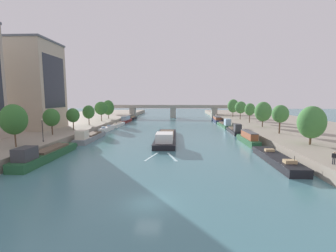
# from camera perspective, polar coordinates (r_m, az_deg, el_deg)

# --- Properties ---
(ground_plane) EXTENTS (400.00, 400.00, 0.00)m
(ground_plane) POSITION_cam_1_polar(r_m,az_deg,el_deg) (23.86, -5.00, -18.58)
(ground_plane) COLOR teal
(quay_left) EXTENTS (36.00, 170.00, 1.90)m
(quay_left) POSITION_cam_1_polar(r_m,az_deg,el_deg) (87.66, -26.02, 0.19)
(quay_left) COLOR gray
(quay_left) RESTS_ON ground
(quay_right) EXTENTS (36.00, 170.00, 1.90)m
(quay_right) POSITION_cam_1_polar(r_m,az_deg,el_deg) (84.96, 27.86, -0.11)
(quay_right) COLOR gray
(quay_right) RESTS_ON ground
(barge_midriver) EXTENTS (5.00, 24.44, 2.99)m
(barge_midriver) POSITION_cam_1_polar(r_m,az_deg,el_deg) (55.10, -0.51, -2.81)
(barge_midriver) COLOR black
(barge_midriver) RESTS_ON ground
(wake_behind_barge) EXTENTS (5.60, 5.91, 0.03)m
(wake_behind_barge) POSITION_cam_1_polar(r_m,az_deg,el_deg) (40.67, -1.55, -7.63)
(wake_behind_barge) COLOR silver
(wake_behind_barge) RESTS_ON ground
(moored_boat_left_far) EXTENTS (2.92, 16.65, 3.22)m
(moored_boat_left_far) POSITION_cam_1_polar(r_m,az_deg,el_deg) (43.34, -28.21, -6.23)
(moored_boat_left_far) COLOR #235633
(moored_boat_left_far) RESTS_ON ground
(moored_boat_left_midway) EXTENTS (3.00, 14.59, 3.01)m
(moored_boat_left_midway) POSITION_cam_1_polar(r_m,az_deg,el_deg) (59.00, -18.92, -2.53)
(moored_boat_left_midway) COLOR gray
(moored_boat_left_midway) RESTS_ON ground
(moored_boat_left_gap_after) EXTENTS (2.01, 11.23, 2.41)m
(moored_boat_left_gap_after) POSITION_cam_1_polar(r_m,az_deg,el_deg) (73.83, -14.92, -0.70)
(moored_boat_left_gap_after) COLOR silver
(moored_boat_left_gap_after) RESTS_ON ground
(moored_boat_left_lone) EXTENTS (2.46, 11.68, 2.16)m
(moored_boat_left_lone) POSITION_cam_1_polar(r_m,az_deg,el_deg) (85.83, -12.25, 0.35)
(moored_boat_left_lone) COLOR silver
(moored_boat_left_lone) RESTS_ON ground
(moored_boat_left_downstream) EXTENTS (2.76, 12.63, 2.72)m
(moored_boat_left_downstream) POSITION_cam_1_polar(r_m,az_deg,el_deg) (98.80, -10.39, 1.58)
(moored_boat_left_downstream) COLOR maroon
(moored_boat_left_downstream) RESTS_ON ground
(moored_boat_left_upstream) EXTENTS (2.13, 10.71, 2.15)m
(moored_boat_left_upstream) POSITION_cam_1_polar(r_m,az_deg,el_deg) (111.77, -8.55, 1.95)
(moored_boat_left_upstream) COLOR black
(moored_boat_left_upstream) RESTS_ON ground
(moored_boat_right_far) EXTENTS (3.09, 15.52, 2.28)m
(moored_boat_right_far) POSITION_cam_1_polar(r_m,az_deg,el_deg) (40.77, 25.34, -7.41)
(moored_boat_right_far) COLOR black
(moored_boat_right_far) RESTS_ON ground
(moored_boat_right_gap_after) EXTENTS (2.20, 12.12, 2.85)m
(moored_boat_right_gap_after) POSITION_cam_1_polar(r_m,az_deg,el_deg) (54.78, 19.28, -2.95)
(moored_boat_right_gap_after) COLOR #235633
(moored_boat_right_gap_after) RESTS_ON ground
(moored_boat_right_near) EXTENTS (2.71, 13.13, 3.12)m
(moored_boat_right_near) POSITION_cam_1_polar(r_m,az_deg,el_deg) (69.78, 16.21, -0.99)
(moored_boat_right_near) COLOR black
(moored_boat_right_near) RESTS_ON ground
(moored_boat_right_end) EXTENTS (3.01, 14.68, 3.21)m
(moored_boat_right_end) POSITION_cam_1_polar(r_m,az_deg,el_deg) (84.19, 13.88, 0.42)
(moored_boat_right_end) COLOR #235633
(moored_boat_right_end) RESTS_ON ground
(moored_boat_right_upstream) EXTENTS (3.22, 15.93, 2.37)m
(moored_boat_right_upstream) POSITION_cam_1_polar(r_m,az_deg,el_deg) (101.53, 12.03, 1.61)
(moored_boat_right_upstream) COLOR #1E284C
(moored_boat_right_upstream) RESTS_ON ground
(tree_left_past_mid) EXTENTS (4.25, 4.25, 7.33)m
(tree_left_past_mid) POSITION_cam_1_polar(r_m,az_deg,el_deg) (46.79, -33.93, 1.35)
(tree_left_past_mid) COLOR brown
(tree_left_past_mid) RESTS_ON quay_left
(tree_left_end_of_row) EXTENTS (3.58, 3.58, 6.00)m
(tree_left_end_of_row) POSITION_cam_1_polar(r_m,az_deg,el_deg) (58.25, -26.95, 1.92)
(tree_left_end_of_row) COLOR brown
(tree_left_end_of_row) RESTS_ON quay_left
(tree_left_midway) EXTENTS (3.37, 3.37, 5.64)m
(tree_left_midway) POSITION_cam_1_polar(r_m,az_deg,el_deg) (66.11, -22.52, 2.46)
(tree_left_midway) COLOR brown
(tree_left_midway) RESTS_ON quay_left
(tree_left_second) EXTENTS (3.63, 3.63, 6.08)m
(tree_left_second) POSITION_cam_1_polar(r_m,az_deg,el_deg) (75.70, -19.09, 3.30)
(tree_left_second) COLOR brown
(tree_left_second) RESTS_ON quay_left
(tree_left_far) EXTENTS (4.63, 4.63, 7.03)m
(tree_left_far) POSITION_cam_1_polar(r_m,az_deg,el_deg) (86.19, -16.26, 4.26)
(tree_left_far) COLOR brown
(tree_left_far) RESTS_ON quay_left
(tree_left_third) EXTENTS (4.58, 4.58, 7.45)m
(tree_left_third) POSITION_cam_1_polar(r_m,az_deg,el_deg) (95.31, -14.60, 4.45)
(tree_left_third) COLOR brown
(tree_left_third) RESTS_ON quay_left
(tree_right_far) EXTENTS (4.69, 4.69, 6.94)m
(tree_right_far) POSITION_cam_1_polar(r_m,az_deg,el_deg) (48.43, 32.05, 0.78)
(tree_right_far) COLOR brown
(tree_right_far) RESTS_ON quay_right
(tree_right_midway) EXTENTS (3.75, 3.75, 6.73)m
(tree_right_midway) POSITION_cam_1_polar(r_m,az_deg,el_deg) (59.79, 26.09, 2.71)
(tree_right_midway) COLOR brown
(tree_right_midway) RESTS_ON quay_right
(tree_right_nearest) EXTENTS (4.65, 4.65, 7.27)m
(tree_right_nearest) POSITION_cam_1_polar(r_m,az_deg,el_deg) (71.31, 22.52, 3.31)
(tree_right_nearest) COLOR brown
(tree_right_nearest) RESTS_ON quay_right
(tree_right_end_of_row) EXTENTS (3.38, 3.38, 6.57)m
(tree_right_end_of_row) POSITION_cam_1_polar(r_m,az_deg,el_deg) (82.55, 19.64, 3.90)
(tree_right_end_of_row) COLOR brown
(tree_right_end_of_row) RESTS_ON quay_right
(tree_right_distant) EXTENTS (4.34, 4.34, 7.00)m
(tree_right_distant) POSITION_cam_1_polar(r_m,az_deg,el_deg) (93.64, 17.56, 4.42)
(tree_right_distant) COLOR brown
(tree_right_distant) RESTS_ON quay_right
(tree_right_by_lamp) EXTENTS (4.76, 4.76, 7.74)m
(tree_right_by_lamp) POSITION_cam_1_polar(r_m,az_deg,el_deg) (106.12, 15.85, 4.82)
(tree_right_by_lamp) COLOR brown
(tree_right_by_lamp) RESTS_ON quay_right
(lamppost_left_bank) EXTENTS (0.28, 0.28, 4.42)m
(lamppost_left_bank) POSITION_cam_1_polar(r_m,az_deg,el_deg) (50.10, -28.69, -0.68)
(lamppost_left_bank) COLOR black
(lamppost_left_bank) RESTS_ON quay_left
(building_left_corner) EXTENTS (16.00, 13.18, 23.36)m
(building_left_corner) POSITION_cam_1_polar(r_m,az_deg,el_deg) (73.73, -31.61, 8.56)
(building_left_corner) COLOR #B2A38E
(building_left_corner) RESTS_ON quay_left
(bridge_far) EXTENTS (66.25, 4.40, 6.55)m
(bridge_far) POSITION_cam_1_polar(r_m,az_deg,el_deg) (119.21, 1.27, 4.11)
(bridge_far) COLOR #9E998E
(bridge_far) RESTS_ON ground
(person_on_quay) EXTENTS (0.50, 0.31, 1.62)m
(person_on_quay) POSITION_cam_1_polar(r_m,az_deg,el_deg) (36.09, 35.92, -6.28)
(person_on_quay) COLOR #2D2D38
(person_on_quay) RESTS_ON quay_right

